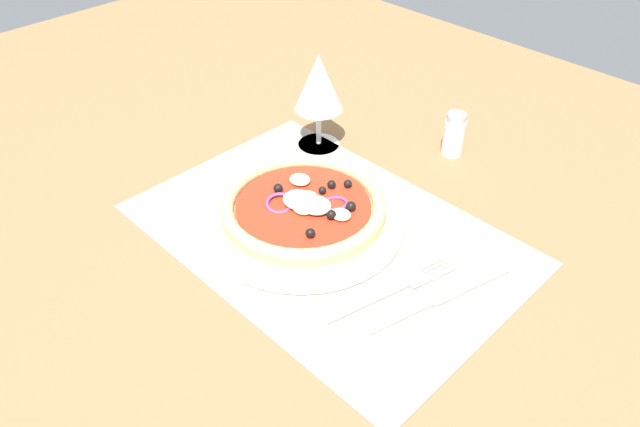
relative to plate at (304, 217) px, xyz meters
The scene contains 8 objects.
ground_plane 4.30cm from the plate, ahead, with size 190.00×140.00×2.40cm, color olive.
placemat 3.73cm from the plate, ahead, with size 48.46×32.68×0.40cm, color gray.
plate is the anchor object (origin of this frame).
pizza 1.83cm from the plate, 47.30° to the left, with size 21.34×21.34×2.60cm.
fork 16.46cm from the plate, ahead, with size 5.75×17.84×0.44cm.
knife 20.77cm from the plate, ahead, with size 6.60×19.78×0.62cm.
wine_glass 21.34cm from the plate, 129.43° to the left, with size 7.20×7.20×14.90cm.
pepper_shaker 28.08cm from the plate, 81.93° to the left, with size 3.20×3.20×6.70cm.
Camera 1 is at (41.51, -42.34, 50.93)cm, focal length 34.23 mm.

